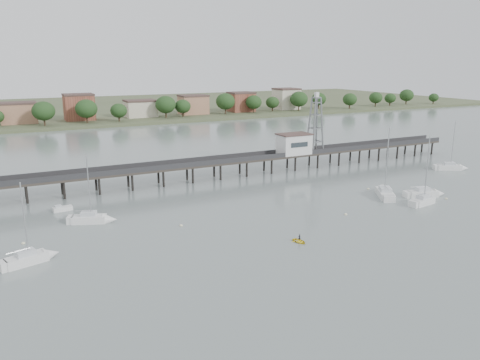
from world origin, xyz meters
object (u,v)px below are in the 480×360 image
object	(u,v)px
sailboat_e	(454,167)
sailboat_f	(426,201)
pier	(204,164)
sailboat_a	(34,257)
white_tender	(62,209)
sailboat_b	(96,219)
sailboat_c	(383,192)
sailboat_d	(428,194)
lattice_tower	(315,125)
yellow_dinghy	(299,242)

from	to	relation	value
sailboat_e	sailboat_f	distance (m)	34.82
pier	sailboat_a	distance (m)	50.74
white_tender	sailboat_b	bearing A→B (deg)	-71.25
pier	white_tender	xyz separation A→B (m)	(-32.72, -9.97, -3.38)
pier	sailboat_c	world-z (taller)	sailboat_c
pier	white_tender	bearing A→B (deg)	-163.05
sailboat_d	sailboat_f	distance (m)	5.57
sailboat_b	sailboat_e	world-z (taller)	sailboat_e
lattice_tower	yellow_dinghy	size ratio (longest dim) A/B	6.20
pier	white_tender	world-z (taller)	pier
pier	sailboat_a	size ratio (longest dim) A/B	12.29
sailboat_f	sailboat_b	bearing A→B (deg)	154.89
sailboat_c	white_tender	xyz separation A→B (m)	(-61.58, 18.58, -0.22)
lattice_tower	sailboat_e	xyz separation A→B (m)	(30.01, -19.22, -10.46)
lattice_tower	sailboat_f	bearing A→B (deg)	-89.67
lattice_tower	yellow_dinghy	bearing A→B (deg)	-127.74
pier	sailboat_f	xyz separation A→B (m)	(31.72, -37.25, -3.15)
pier	sailboat_f	size ratio (longest dim) A/B	12.60
sailboat_a	white_tender	bearing A→B (deg)	57.81
lattice_tower	sailboat_f	distance (m)	38.68
sailboat_a	white_tender	size ratio (longest dim) A/B	3.42
sailboat_d	sailboat_e	bearing A→B (deg)	46.94
pier	sailboat_e	distance (m)	64.52
sailboat_c	sailboat_f	distance (m)	9.15
sailboat_d	yellow_dinghy	bearing A→B (deg)	-149.34
lattice_tower	pier	bearing A→B (deg)	-180.00
sailboat_a	yellow_dinghy	distance (m)	38.61
pier	white_tender	distance (m)	34.37
sailboat_a	sailboat_c	distance (m)	67.85
lattice_tower	sailboat_c	xyz separation A→B (m)	(-2.64, -28.55, -10.47)
white_tender	yellow_dinghy	world-z (taller)	yellow_dinghy
pier	lattice_tower	world-z (taller)	lattice_tower
sailboat_a	sailboat_b	world-z (taller)	sailboat_b
lattice_tower	sailboat_c	world-z (taller)	lattice_tower
pier	sailboat_d	size ratio (longest dim) A/B	11.23
sailboat_a	yellow_dinghy	bearing A→B (deg)	-32.64
sailboat_b	sailboat_e	distance (m)	89.75
sailboat_e	white_tender	distance (m)	94.69
pier	sailboat_c	distance (m)	40.72
sailboat_e	sailboat_f	world-z (taller)	sailboat_e
lattice_tower	sailboat_a	size ratio (longest dim) A/B	1.27
sailboat_e	sailboat_f	size ratio (longest dim) A/B	1.11
sailboat_f	yellow_dinghy	distance (m)	33.94
sailboat_c	sailboat_e	distance (m)	33.96
sailboat_a	white_tender	xyz separation A→B (m)	(6.16, 22.48, -0.24)
yellow_dinghy	sailboat_c	bearing A→B (deg)	13.55
sailboat_b	sailboat_c	bearing A→B (deg)	12.94
lattice_tower	sailboat_b	size ratio (longest dim) A/B	1.23
sailboat_f	white_tender	xyz separation A→B (m)	(-64.44, 27.28, -0.24)
pier	lattice_tower	size ratio (longest dim) A/B	9.68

